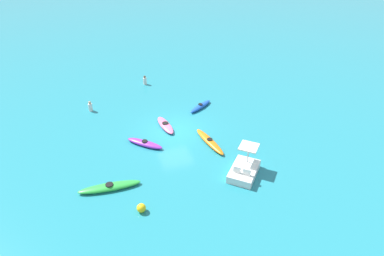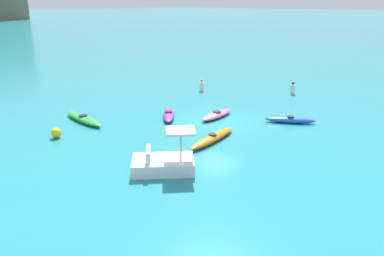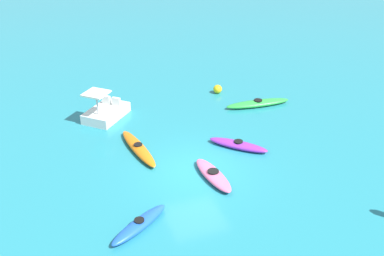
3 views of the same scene
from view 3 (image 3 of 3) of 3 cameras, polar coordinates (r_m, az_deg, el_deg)
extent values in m
plane|color=teal|center=(19.35, 0.40, -5.36)|extent=(600.00, 600.00, 0.00)
ellipsoid|color=pink|center=(18.84, 2.64, -5.85)|extent=(2.75, 1.02, 0.32)
cylinder|color=black|center=(18.73, 2.65, -5.38)|extent=(0.52, 0.52, 0.05)
ellipsoid|color=green|center=(25.14, 8.17, 3.05)|extent=(0.94, 3.64, 0.32)
cylinder|color=black|center=(25.07, 8.20, 3.43)|extent=(0.48, 0.48, 0.05)
ellipsoid|color=blue|center=(16.45, -6.53, -11.79)|extent=(1.97, 2.54, 0.32)
cylinder|color=black|center=(16.33, -6.57, -11.29)|extent=(0.50, 0.50, 0.05)
ellipsoid|color=purple|center=(21.00, 5.76, -2.10)|extent=(2.40, 2.43, 0.32)
cylinder|color=black|center=(20.91, 5.79, -1.66)|extent=(0.57, 0.57, 0.05)
ellipsoid|color=orange|center=(20.79, -6.69, -2.49)|extent=(3.64, 1.12, 0.32)
cylinder|color=black|center=(20.70, -6.71, -2.05)|extent=(0.43, 0.43, 0.05)
cube|color=white|center=(24.00, -10.58, 1.83)|extent=(2.78, 2.73, 0.50)
cube|color=white|center=(24.06, -9.38, 3.25)|extent=(0.42, 0.43, 0.44)
cube|color=white|center=(24.37, -10.58, 3.46)|extent=(0.42, 0.43, 0.44)
cylinder|color=#B2B2B7|center=(23.14, -11.68, 2.90)|extent=(0.08, 0.08, 1.10)
cube|color=silver|center=(22.91, -11.82, 4.23)|extent=(1.55, 1.55, 0.08)
sphere|color=yellow|center=(26.49, 3.20, 4.84)|extent=(0.50, 0.50, 0.50)
camera|label=1|loc=(37.26, -2.49, 32.00)|focal=31.09mm
camera|label=2|loc=(31.75, -34.00, 15.67)|focal=35.68mm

